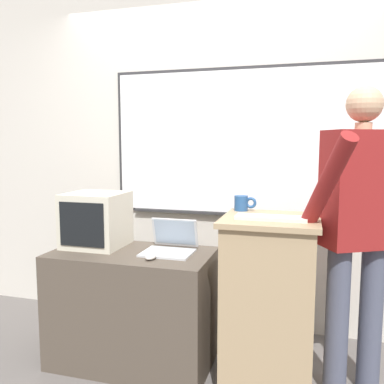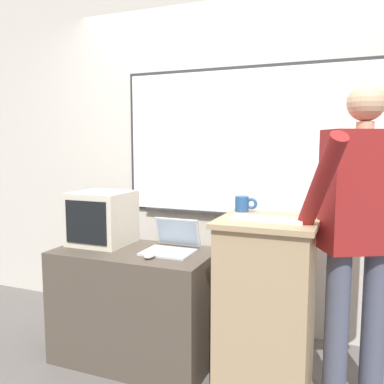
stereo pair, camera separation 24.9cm
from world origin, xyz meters
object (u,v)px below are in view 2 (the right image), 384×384
object	(u,v)px
side_desk	(135,305)
person_presenter	(360,225)
lectern_podium	(266,307)
wireless_keyboard	(267,219)
crt_monitor	(102,218)
laptop	(173,242)
coffee_mug	(243,204)
computer_mouse_by_laptop	(150,256)

from	to	relation	value
side_desk	person_presenter	world-z (taller)	person_presenter
side_desk	lectern_podium	bearing A→B (deg)	-2.65
side_desk	wireless_keyboard	distance (m)	1.11
lectern_podium	crt_monitor	bearing A→B (deg)	174.34
laptop	wireless_keyboard	distance (m)	0.72
wireless_keyboard	coffee_mug	distance (m)	0.33
lectern_podium	wireless_keyboard	xyz separation A→B (m)	(0.01, -0.07, 0.52)
wireless_keyboard	computer_mouse_by_laptop	world-z (taller)	wireless_keyboard
wireless_keyboard	side_desk	bearing A→B (deg)	173.16
laptop	computer_mouse_by_laptop	xyz separation A→B (m)	(-0.05, -0.22, -0.04)
person_presenter	laptop	bearing A→B (deg)	149.92
person_presenter	coffee_mug	bearing A→B (deg)	143.18
person_presenter	laptop	distance (m)	1.14
side_desk	computer_mouse_by_laptop	size ratio (longest dim) A/B	10.30
side_desk	computer_mouse_by_laptop	xyz separation A→B (m)	(0.18, -0.13, 0.39)
coffee_mug	wireless_keyboard	bearing A→B (deg)	-51.97
lectern_podium	person_presenter	distance (m)	0.69
person_presenter	laptop	world-z (taller)	person_presenter
lectern_podium	side_desk	world-z (taller)	lectern_podium
side_desk	person_presenter	distance (m)	1.50
computer_mouse_by_laptop	crt_monitor	bearing A→B (deg)	156.57
wireless_keyboard	crt_monitor	xyz separation A→B (m)	(-1.18, 0.18, -0.10)
computer_mouse_by_laptop	laptop	bearing A→B (deg)	76.09
person_presenter	coffee_mug	world-z (taller)	person_presenter
laptop	coffee_mug	xyz separation A→B (m)	(0.45, 0.06, 0.27)
person_presenter	laptop	size ratio (longest dim) A/B	5.57
computer_mouse_by_laptop	crt_monitor	world-z (taller)	crt_monitor
lectern_podium	side_desk	bearing A→B (deg)	177.35
person_presenter	computer_mouse_by_laptop	size ratio (longest dim) A/B	17.46
person_presenter	wireless_keyboard	size ratio (longest dim) A/B	4.49
laptop	crt_monitor	distance (m)	0.55
person_presenter	coffee_mug	size ratio (longest dim) A/B	12.64
side_desk	computer_mouse_by_laptop	distance (m)	0.45
side_desk	crt_monitor	xyz separation A→B (m)	(-0.29, 0.08, 0.55)
wireless_keyboard	crt_monitor	world-z (taller)	crt_monitor
lectern_podium	person_presenter	bearing A→B (deg)	10.35
laptop	computer_mouse_by_laptop	distance (m)	0.23
computer_mouse_by_laptop	coffee_mug	xyz separation A→B (m)	(0.50, 0.28, 0.31)
crt_monitor	side_desk	bearing A→B (deg)	-14.38
wireless_keyboard	coffee_mug	world-z (taller)	coffee_mug
lectern_podium	side_desk	size ratio (longest dim) A/B	0.99
coffee_mug	computer_mouse_by_laptop	bearing A→B (deg)	-150.81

